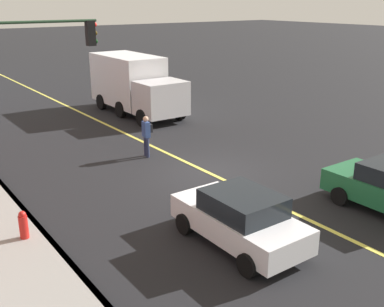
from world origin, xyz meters
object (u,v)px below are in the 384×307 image
Objects in this scene: car_white at (240,218)px; truck_white at (134,84)px; fire_hydrant at (24,227)px; traffic_light_mast at (26,68)px; pedestrian_with_backpack at (147,133)px.

truck_white reaches higher than car_white.
car_white is 5.79m from fire_hydrant.
traffic_light_mast is 6.18m from fire_hydrant.
car_white is 9.17m from traffic_light_mast.
truck_white reaches higher than fire_hydrant.
pedestrian_with_backpack is at bearing -12.60° from car_white.
truck_white is at bearing -19.10° from car_white.
car_white is at bearing -126.57° from fire_hydrant.
fire_hydrant is at bearing 139.54° from truck_white.
truck_white is 1.22× the size of traffic_light_mast.
fire_hydrant is (-11.53, 9.83, -1.24)m from truck_white.
traffic_light_mast reaches higher than car_white.
fire_hydrant is (3.45, 4.65, -0.31)m from car_white.
car_white reaches higher than fire_hydrant.
traffic_light_mast is (8.12, 2.75, 3.26)m from car_white.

